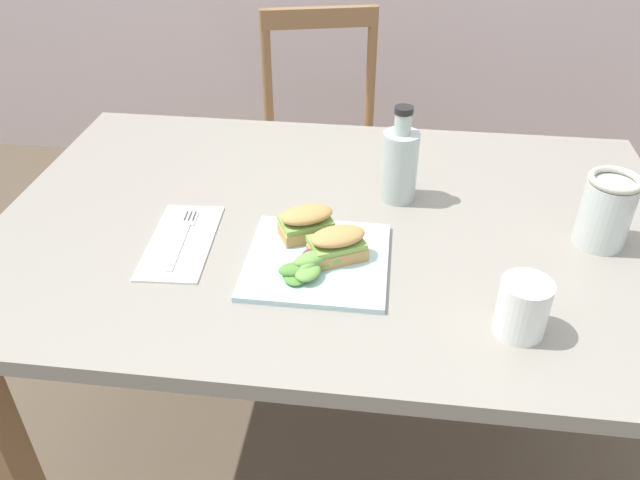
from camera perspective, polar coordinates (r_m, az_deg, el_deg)
The scene contains 11 objects.
dining_table at distance 1.26m, azimuth 1.43°, elevation -2.95°, with size 1.28×0.85×0.74m.
chair_wooden_far at distance 2.08m, azimuth 0.41°, elevation 7.93°, with size 0.48×0.48×0.87m.
plate_lunch at distance 1.08m, azimuth -0.26°, elevation -1.86°, with size 0.24×0.24×0.01m, color silver.
sandwich_half_front at distance 1.06m, azimuth 1.58°, elevation -0.32°, with size 0.11×0.10×0.06m.
sandwich_half_back at distance 1.12m, azimuth -1.23°, elevation 1.66°, with size 0.11×0.10×0.06m.
salad_mixed_greens at distance 1.04m, azimuth -0.76°, elevation -2.02°, with size 0.11×0.11×0.03m.
napkin_folded at distance 1.16m, azimuth -12.40°, elevation -0.14°, with size 0.11×0.24×0.00m, color silver.
fork_on_napkin at distance 1.17m, azimuth -12.24°, elevation 0.49°, with size 0.03×0.19×0.00m.
bottle_cold_brew at distance 1.24m, azimuth 7.16°, elevation 6.48°, with size 0.07×0.07×0.19m.
mason_jar_iced_tea at distance 1.20m, azimuth 24.34°, elevation 2.17°, with size 0.09×0.09×0.13m.
cup_extra_side at distance 0.97m, azimuth 17.82°, elevation -5.82°, with size 0.08×0.08×0.09m, color white.
Camera 1 is at (0.06, -0.91, 1.39)m, focal length 35.47 mm.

